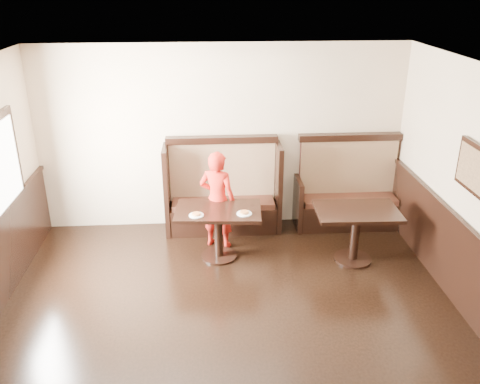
{
  "coord_description": "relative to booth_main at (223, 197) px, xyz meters",
  "views": [
    {
      "loc": [
        -0.22,
        -3.85,
        3.65
      ],
      "look_at": [
        0.2,
        2.35,
        1.0
      ],
      "focal_mm": 38.0,
      "sensor_mm": 36.0,
      "label": 1
    }
  ],
  "objects": [
    {
      "name": "ground",
      "position": [
        0.0,
        -3.3,
        -0.53
      ],
      "size": [
        7.0,
        7.0,
        0.0
      ],
      "primitive_type": "plane",
      "color": "black",
      "rests_on": "ground"
    },
    {
      "name": "room_shell",
      "position": [
        -0.3,
        -3.01,
        0.14
      ],
      "size": [
        7.0,
        7.0,
        7.0
      ],
      "color": "beige",
      "rests_on": "ground"
    },
    {
      "name": "booth_main",
      "position": [
        0.0,
        0.0,
        0.0
      ],
      "size": [
        1.75,
        0.72,
        1.45
      ],
      "color": "black",
      "rests_on": "ground"
    },
    {
      "name": "booth_neighbor",
      "position": [
        1.95,
        -0.0,
        -0.05
      ],
      "size": [
        1.65,
        0.72,
        1.45
      ],
      "color": "black",
      "rests_on": "ground"
    },
    {
      "name": "table_main",
      "position": [
        -0.1,
        -0.91,
        0.04
      ],
      "size": [
        1.2,
        0.8,
        0.74
      ],
      "rotation": [
        0.0,
        0.0,
        -0.07
      ],
      "color": "black",
      "rests_on": "ground"
    },
    {
      "name": "table_neighbor",
      "position": [
        1.76,
        -1.12,
        0.05
      ],
      "size": [
        1.12,
        0.75,
        0.77
      ],
      "rotation": [
        0.0,
        0.0,
        -0.03
      ],
      "color": "black",
      "rests_on": "ground"
    },
    {
      "name": "child",
      "position": [
        -0.1,
        -0.56,
        0.2
      ],
      "size": [
        0.62,
        0.52,
        1.45
      ],
      "primitive_type": "imported",
      "rotation": [
        0.0,
        0.0,
        2.77
      ],
      "color": "red",
      "rests_on": "ground"
    },
    {
      "name": "pizza_plate_left",
      "position": [
        -0.39,
        -1.08,
        0.22
      ],
      "size": [
        0.2,
        0.2,
        0.04
      ],
      "color": "white",
      "rests_on": "table_main"
    },
    {
      "name": "pizza_plate_right",
      "position": [
        0.25,
        -1.07,
        0.22
      ],
      "size": [
        0.2,
        0.2,
        0.04
      ],
      "color": "white",
      "rests_on": "table_main"
    }
  ]
}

